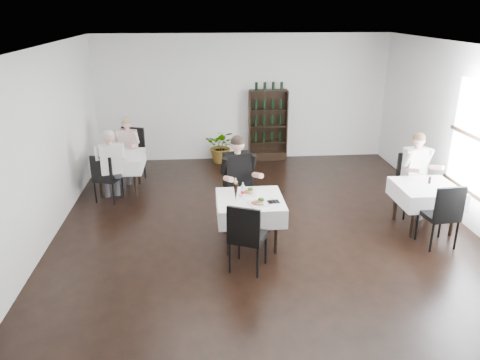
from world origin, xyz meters
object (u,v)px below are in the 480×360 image
object	(u,v)px
main_table	(250,207)
diner_main	(239,175)
wine_shelf	(268,126)
potted_tree	(222,146)

from	to	relation	value
main_table	diner_main	size ratio (longest dim) A/B	0.65
wine_shelf	main_table	bearing A→B (deg)	-101.78
diner_main	wine_shelf	bearing A→B (deg)	74.53
wine_shelf	main_table	world-z (taller)	wine_shelf
potted_tree	diner_main	bearing A→B (deg)	-88.03
potted_tree	diner_main	world-z (taller)	diner_main
potted_tree	main_table	bearing A→B (deg)	-86.78
wine_shelf	potted_tree	xyz separation A→B (m)	(-1.14, -0.11, -0.44)
wine_shelf	diner_main	xyz separation A→B (m)	(-1.01, -3.66, 0.08)
main_table	diner_main	xyz separation A→B (m)	(-0.11, 0.65, 0.30)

